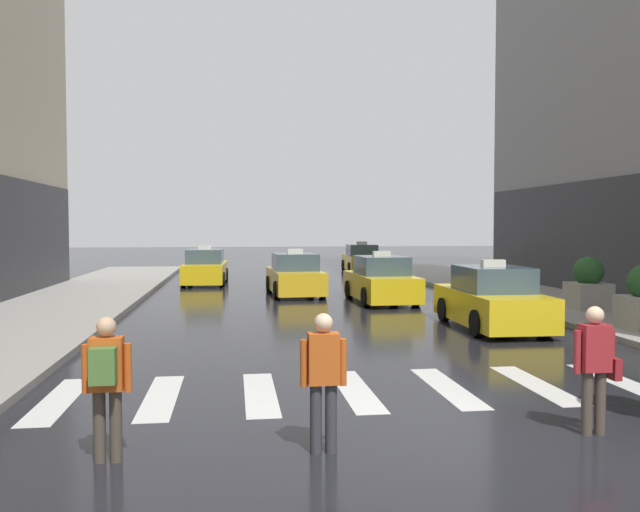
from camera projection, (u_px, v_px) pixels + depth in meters
ground_plane at (466, 451)px, 7.78m from camera, size 160.00×160.00×0.00m
crosswalk_markings at (402, 389)px, 10.76m from camera, size 11.30×2.80×0.01m
taxi_lead at (492, 300)px, 17.22m from camera, size 2.00×4.57×1.80m
taxi_second at (381, 281)px, 23.19m from camera, size 2.03×4.59×1.80m
taxi_third at (295, 276)px, 25.57m from camera, size 2.09×4.62×1.80m
taxi_fourth at (205, 269)px, 30.29m from camera, size 2.06×4.60×1.80m
taxi_fifth at (361, 260)px, 38.40m from camera, size 2.05×4.60×1.80m
pedestrian_with_backpack at (106, 378)px, 7.34m from camera, size 0.55×0.43×1.65m
pedestrian_with_handbag at (595, 362)px, 8.35m from camera, size 0.60×0.24×1.65m
pedestrian_plain_coat at (323, 374)px, 7.68m from camera, size 0.55×0.24×1.65m
planter_mid_block at (588, 285)px, 20.00m from camera, size 1.10×1.10×1.60m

